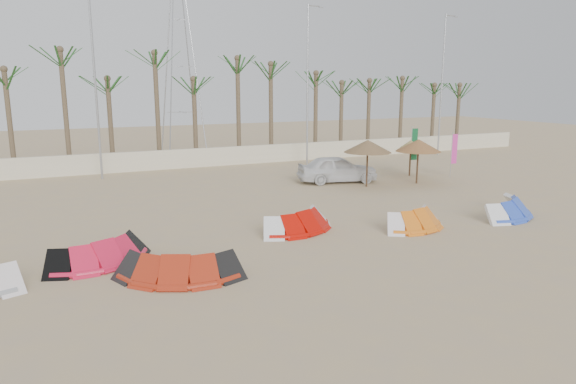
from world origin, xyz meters
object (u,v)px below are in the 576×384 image
kite_red_right (295,219)px  kite_orange (411,217)px  parasol_mid (418,145)px  car (337,169)px  parasol_left (368,146)px  parasol_right (411,146)px  kite_red_left (99,249)px  kite_red_mid (176,262)px  kite_blue (502,206)px

kite_red_right → kite_orange: 4.66m
parasol_mid → car: (-4.00, 2.26, -1.42)m
kite_red_right → parasol_left: 9.81m
parasol_mid → parasol_right: (1.24, 2.24, -0.31)m
kite_red_right → parasol_right: size_ratio=1.68×
kite_red_left → parasol_left: parasol_left is taller
kite_red_left → kite_red_mid: 3.01m
kite_red_mid → kite_orange: bearing=7.9°
kite_orange → parasol_mid: parasol_mid is taller
kite_red_mid → kite_orange: same height
kite_red_mid → kite_blue: size_ratio=1.02×
kite_red_mid → parasol_mid: (16.00, 8.81, 1.79)m
kite_red_left → parasol_right: parasol_right is taller
kite_red_mid → kite_blue: same height
kite_red_mid → kite_blue: 14.66m
kite_red_right → parasol_right: 14.35m
parasol_mid → parasol_right: 2.58m
parasol_left → car: 2.52m
kite_red_right → kite_blue: (9.18, -1.78, 0.00)m
parasol_right → kite_orange: bearing=-127.6°
parasol_right → kite_blue: bearing=-105.1°
kite_red_right → parasol_right: bearing=34.1°
kite_red_left → parasol_right: 21.18m
kite_red_right → kite_orange: bearing=-21.5°
kite_blue → parasol_right: bearing=74.9°
kite_red_mid → parasol_right: parasol_right is taller
kite_red_mid → parasol_mid: 18.36m
kite_blue → parasol_mid: size_ratio=1.54×
kite_orange → kite_red_right: bearing=158.5°
parasol_mid → car: 4.81m
kite_orange → car: car is taller
kite_red_mid → parasol_right: (17.24, 11.06, 1.48)m
parasol_mid → kite_red_right: bearing=-151.4°
kite_orange → parasol_right: bearing=52.4°
kite_red_left → parasol_mid: size_ratio=1.48×
kite_red_left → kite_blue: size_ratio=0.96×
kite_blue → car: 10.15m
kite_orange → kite_blue: (4.85, -0.07, 0.00)m
kite_blue → car: bearing=104.8°
kite_red_mid → kite_red_right: 6.22m
kite_orange → parasol_mid: bearing=50.1°
kite_orange → parasol_mid: size_ratio=1.22×
parasol_left → car: (-0.82, 1.86, -1.49)m
kite_blue → parasol_left: size_ratio=1.51×
kite_red_mid → parasol_right: size_ratio=1.81×
kite_orange → parasol_left: parasol_left is taller
kite_red_left → kite_orange: bearing=-4.5°
kite_red_left → kite_blue: 16.61m
kite_red_left → kite_orange: (11.73, -0.93, -0.00)m
parasol_left → parasol_mid: bearing=-7.3°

